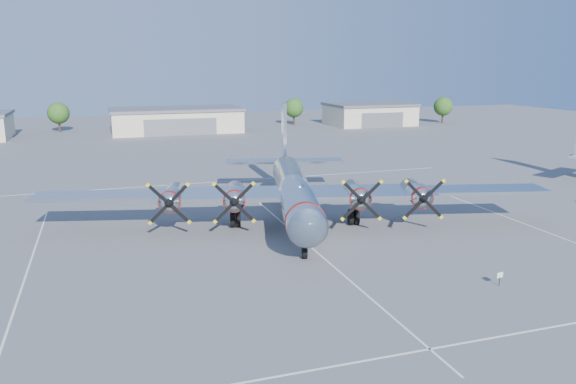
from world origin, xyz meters
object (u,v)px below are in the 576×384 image
object	(u,v)px
hangar_center	(176,120)
tree_far_east	(443,107)
tree_west	(58,113)
info_placard	(500,277)
hangar_east	(369,114)
main_bomber_b29	(293,220)
tree_east	(294,108)

from	to	relation	value
hangar_center	tree_far_east	distance (m)	68.05
hangar_center	tree_west	distance (m)	26.30
tree_west	info_placard	xyz separation A→B (m)	(34.39, -105.85, -3.51)
hangar_east	main_bomber_b29	world-z (taller)	hangar_east
hangar_east	tree_west	distance (m)	73.46
tree_west	tree_east	distance (m)	55.04
tree_far_east	info_placard	size ratio (longest dim) A/B	6.56
hangar_center	info_placard	xyz separation A→B (m)	(9.39, -97.82, -2.00)
hangar_east	main_bomber_b29	size ratio (longest dim) A/B	0.43
tree_west	hangar_center	bearing A→B (deg)	-17.82
tree_west	main_bomber_b29	xyz separation A→B (m)	(26.30, -85.39, -4.22)
tree_west	tree_far_east	distance (m)	93.54
tree_far_east	info_placard	bearing A→B (deg)	-121.44
main_bomber_b29	info_placard	distance (m)	22.01
hangar_center	hangar_east	distance (m)	48.00
hangar_east	main_bomber_b29	xyz separation A→B (m)	(-46.70, -77.36, -2.71)
hangar_center	tree_west	world-z (taller)	tree_west
hangar_center	main_bomber_b29	distance (m)	77.42
main_bomber_b29	tree_west	bearing A→B (deg)	121.41
tree_west	tree_far_east	size ratio (longest dim) A/B	1.00
tree_east	main_bomber_b29	size ratio (longest dim) A/B	0.14
hangar_east	tree_west	bearing A→B (deg)	173.72
tree_far_east	hangar_east	bearing A→B (deg)	174.39
tree_east	info_placard	bearing A→B (deg)	-101.22
hangar_east	tree_west	size ratio (longest dim) A/B	3.10
tree_far_east	info_placard	distance (m)	112.41
tree_west	main_bomber_b29	world-z (taller)	tree_west
hangar_center	tree_far_east	size ratio (longest dim) A/B	4.31
hangar_east	tree_far_east	xyz separation A→B (m)	(20.00, -1.96, 1.51)
hangar_center	hangar_east	xyz separation A→B (m)	(48.00, 0.00, 0.00)
hangar_center	tree_east	xyz separation A→B (m)	(30.00, 6.04, 1.51)
main_bomber_b29	tree_far_east	bearing A→B (deg)	62.79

